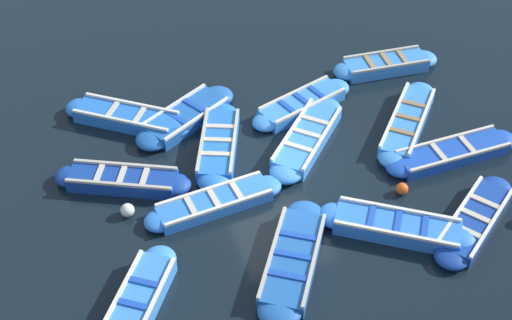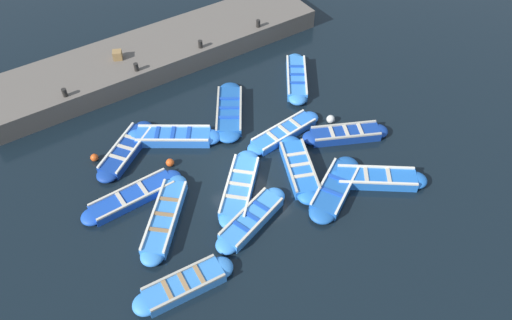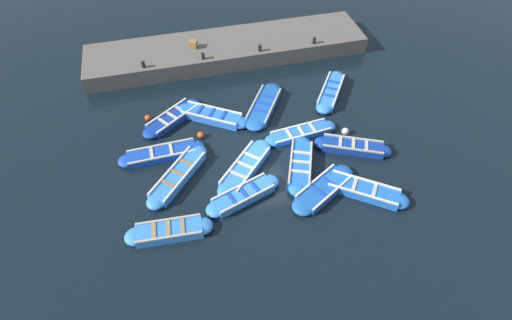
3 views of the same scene
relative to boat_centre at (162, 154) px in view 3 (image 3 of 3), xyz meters
The scene contains 24 objects.
ground_plane 4.52m from the boat_centre, 101.35° to the right, with size 120.00×120.00×0.00m, color black.
boat_centre is the anchor object (origin of this frame).
boat_outer_left 6.15m from the boat_centre, 110.89° to the right, with size 3.53×2.08×0.47m.
boat_drifting 3.82m from the boat_centre, 117.08° to the right, with size 3.31×3.20×0.42m.
boat_end_of_row 6.43m from the boat_centre, 92.29° to the right, with size 1.08×3.63×0.36m.
boat_tucked 8.58m from the boat_centre, 101.55° to the right, with size 2.15×3.47×0.43m.
boat_stern_in 4.14m from the boat_centre, behind, with size 1.03×3.37×0.43m.
boat_far_corner 2.40m from the boat_centre, 17.34° to the right, with size 2.71×3.29×0.38m.
boat_broadside 1.57m from the boat_centre, 159.61° to the right, with size 3.43×3.15×0.42m.
boat_outer_right 3.22m from the boat_centre, 53.42° to the right, with size 2.75×3.58×0.45m.
boat_inner_gap 4.36m from the boat_centre, 136.60° to the right, with size 1.80×3.43×0.41m.
boat_alongside 8.86m from the boat_centre, 117.89° to the right, with size 2.81×3.46×0.44m.
boat_mid_row 5.64m from the boat_centre, 68.73° to the right, with size 3.69×2.83×0.41m.
boat_near_quay 9.19m from the boat_centre, 75.73° to the right, with size 3.44×2.70×0.46m.
boat_bow_out 7.25m from the boat_centre, 120.38° to the right, with size 2.50×3.43×0.42m.
quay_wall 8.37m from the boat_centre, 32.00° to the right, with size 3.38×15.79×0.93m.
bollard_north 10.85m from the boat_centre, 57.83° to the right, with size 0.20×0.20×0.35m, color black.
bollard_mid_north 8.37m from the boat_centre, 46.22° to the right, with size 0.20×0.20×0.35m, color black.
bollard_mid_south 6.49m from the boat_centre, 26.44° to the right, with size 0.20×0.20×0.35m, color black.
bollard_south 5.84m from the boat_centre, ahead, with size 0.20×0.20×0.35m, color black.
wooden_crate 7.50m from the boat_centre, 19.83° to the right, with size 0.39×0.39×0.39m, color olive.
buoy_orange_near 2.64m from the boat_centre, ahead, with size 0.30×0.30×0.30m, color #E05119.
buoy_yellow_far 8.51m from the boat_centre, 94.55° to the right, with size 0.34×0.34×0.34m, color silver.
buoy_white_drifting 2.01m from the boat_centre, 67.47° to the right, with size 0.31×0.31×0.31m, color #E05119.
Camera 3 is at (-11.93, 3.36, 13.11)m, focal length 28.00 mm.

